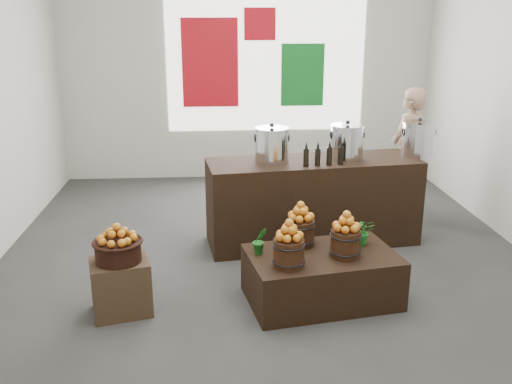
{
  "coord_description": "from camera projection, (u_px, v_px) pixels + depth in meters",
  "views": [
    {
      "loc": [
        -0.53,
        -5.89,
        2.64
      ],
      "look_at": [
        -0.14,
        -0.4,
        0.93
      ],
      "focal_mm": 40.0,
      "sensor_mm": 36.0,
      "label": 1
    }
  ],
  "objects": [
    {
      "name": "stock_pot_left",
      "position": [
        272.0,
        146.0,
        6.5
      ],
      "size": [
        0.38,
        0.38,
        0.38
      ],
      "primitive_type": "cylinder",
      "color": "silver",
      "rests_on": "counter"
    },
    {
      "name": "apple_bucket_rear",
      "position": [
        300.0,
        233.0,
        5.55
      ],
      "size": [
        0.28,
        0.28,
        0.26
      ],
      "primitive_type": "cylinder",
      "color": "#341B0E",
      "rests_on": "display_table"
    },
    {
      "name": "apples_in_bucket_rear",
      "position": [
        301.0,
        211.0,
        5.49
      ],
      "size": [
        0.21,
        0.21,
        0.19
      ],
      "primitive_type": null,
      "color": "#90040C",
      "rests_on": "apple_bucket_rear"
    },
    {
      "name": "herb_garnish_left",
      "position": [
        260.0,
        241.0,
        5.36
      ],
      "size": [
        0.17,
        0.15,
        0.26
      ],
      "primitive_type": "imported",
      "rotation": [
        0.0,
        0.0,
        0.31
      ],
      "color": "#15661A",
      "rests_on": "display_table"
    },
    {
      "name": "apple_bucket_front_left",
      "position": [
        289.0,
        253.0,
        5.08
      ],
      "size": [
        0.28,
        0.28,
        0.26
      ],
      "primitive_type": "cylinder",
      "color": "#341B0E",
      "rests_on": "display_table"
    },
    {
      "name": "deco_green_right",
      "position": [
        302.0,
        75.0,
        9.29
      ],
      "size": [
        0.7,
        0.04,
        1.0
      ],
      "primitive_type": "cube",
      "color": "#106820",
      "rests_on": "back_wall"
    },
    {
      "name": "ground",
      "position": [
        266.0,
        259.0,
        6.43
      ],
      "size": [
        7.0,
        7.0,
        0.0
      ],
      "primitive_type": "plane",
      "color": "#353432",
      "rests_on": "ground"
    },
    {
      "name": "counter",
      "position": [
        313.0,
        201.0,
        6.81
      ],
      "size": [
        2.56,
        1.09,
        1.02
      ],
      "primitive_type": "cube",
      "rotation": [
        0.0,
        0.0,
        0.12
      ],
      "color": "black",
      "rests_on": "ground"
    },
    {
      "name": "apples_in_basket",
      "position": [
        117.0,
        233.0,
        5.06
      ],
      "size": [
        0.32,
        0.32,
        0.17
      ],
      "primitive_type": null,
      "color": "#90040C",
      "rests_on": "wicker_basket"
    },
    {
      "name": "wicker_basket",
      "position": [
        118.0,
        251.0,
        5.12
      ],
      "size": [
        0.41,
        0.41,
        0.19
      ],
      "primitive_type": "cylinder",
      "color": "black",
      "rests_on": "crate"
    },
    {
      "name": "stock_pot_center",
      "position": [
        347.0,
        143.0,
        6.67
      ],
      "size": [
        0.38,
        0.38,
        0.38
      ],
      "primitive_type": "cylinder",
      "color": "silver",
      "rests_on": "counter"
    },
    {
      "name": "deco_red_upper",
      "position": [
        260.0,
        24.0,
        9.01
      ],
      "size": [
        0.5,
        0.04,
        0.5
      ],
      "primitive_type": "cube",
      "color": "#AF0D17",
      "rests_on": "back_wall"
    },
    {
      "name": "back_opening",
      "position": [
        266.0,
        56.0,
        9.17
      ],
      "size": [
        3.2,
        0.02,
        2.4
      ],
      "primitive_type": "cube",
      "color": "white",
      "rests_on": "back_wall"
    },
    {
      "name": "crate",
      "position": [
        121.0,
        287.0,
        5.22
      ],
      "size": [
        0.61,
        0.54,
        0.51
      ],
      "primitive_type": "cube",
      "rotation": [
        0.0,
        0.0,
        0.26
      ],
      "color": "#462F20",
      "rests_on": "ground"
    },
    {
      "name": "stock_pot_right",
      "position": [
        418.0,
        140.0,
        6.84
      ],
      "size": [
        0.38,
        0.38,
        0.38
      ],
      "primitive_type": "cylinder",
      "color": "silver",
      "rests_on": "counter"
    },
    {
      "name": "back_wall",
      "position": [
        247.0,
        56.0,
        9.17
      ],
      "size": [
        6.0,
        0.04,
        4.0
      ],
      "primitive_type": "cube",
      "color": "beige",
      "rests_on": "ground"
    },
    {
      "name": "herb_garnish_right",
      "position": [
        362.0,
        231.0,
        5.58
      ],
      "size": [
        0.28,
        0.25,
        0.27
      ],
      "primitive_type": "imported",
      "rotation": [
        0.0,
        0.0,
        -0.19
      ],
      "color": "#15661A",
      "rests_on": "display_table"
    },
    {
      "name": "apples_in_bucket_front_left",
      "position": [
        289.0,
        230.0,
        5.01
      ],
      "size": [
        0.21,
        0.21,
        0.19
      ],
      "primitive_type": null,
      "color": "#90040C",
      "rests_on": "apple_bucket_front_left"
    },
    {
      "name": "shopper",
      "position": [
        407.0,
        151.0,
        7.78
      ],
      "size": [
        0.74,
        0.74,
        1.73
      ],
      "primitive_type": "imported",
      "rotation": [
        0.0,
        0.0,
        3.92
      ],
      "color": "#9E7B61",
      "rests_on": "ground"
    },
    {
      "name": "oil_cruets",
      "position": [
        321.0,
        153.0,
        6.38
      ],
      "size": [
        0.37,
        0.11,
        0.28
      ],
      "primitive_type": null,
      "rotation": [
        0.0,
        0.0,
        0.12
      ],
      "color": "black",
      "rests_on": "counter"
    },
    {
      "name": "deco_red_left",
      "position": [
        210.0,
        63.0,
        9.13
      ],
      "size": [
        0.9,
        0.04,
        1.4
      ],
      "primitive_type": "cube",
      "color": "#AF0D17",
      "rests_on": "back_wall"
    },
    {
      "name": "apple_bucket_front_right",
      "position": [
        345.0,
        243.0,
        5.29
      ],
      "size": [
        0.28,
        0.28,
        0.26
      ],
      "primitive_type": "cylinder",
      "color": "#341B0E",
      "rests_on": "display_table"
    },
    {
      "name": "apples_in_bucket_front_right",
      "position": [
        346.0,
        221.0,
        5.22
      ],
      "size": [
        0.21,
        0.21,
        0.19
      ],
      "primitive_type": null,
      "color": "#90040C",
      "rests_on": "apple_bucket_front_right"
    },
    {
      "name": "display_table",
      "position": [
        321.0,
        277.0,
        5.46
      ],
      "size": [
        1.52,
        1.09,
        0.48
      ],
      "primitive_type": "cube",
      "rotation": [
        0.0,
        0.0,
        0.18
      ],
      "color": "black",
      "rests_on": "ground"
    }
  ]
}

